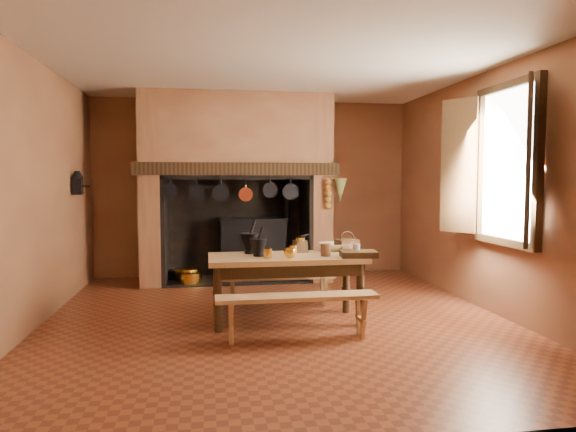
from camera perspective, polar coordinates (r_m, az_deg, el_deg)
The scene contains 28 objects.
floor at distance 5.77m, azimuth -1.26°, elevation -11.36°, with size 5.50×5.50×0.00m, color brown.
ceiling at distance 5.71m, azimuth -1.30°, elevation 16.87°, with size 5.50×5.50×0.00m, color silver.
back_wall at distance 8.30m, azimuth -3.82°, elevation 3.10°, with size 5.00×0.02×2.80m, color #935F3A.
wall_left at distance 5.79m, azimuth -26.64°, elevation 2.31°, with size 0.02×5.50×2.80m, color #935F3A.
wall_right at distance 6.40m, azimuth 21.52°, elevation 2.57°, with size 0.02×5.50×2.80m, color #935F3A.
wall_front at distance 2.87m, azimuth 6.10°, elevation 1.41°, with size 5.00×0.02×2.80m, color #935F3A.
chimney_breast at distance 7.84m, azimuth -5.74°, elevation 6.05°, with size 2.95×0.96×2.80m.
iron_range at distance 8.06m, azimuth -3.90°, elevation -3.45°, with size 1.12×0.55×1.60m.
hearth_pans at distance 7.87m, azimuth -11.11°, elevation -6.57°, with size 0.51×0.62×0.20m.
hanging_pans at distance 7.34m, azimuth -5.81°, elevation 2.66°, with size 1.92×0.29×0.27m.
onion_string at distance 7.51m, azimuth 4.47°, elevation 2.47°, with size 0.12×0.10×0.46m, color #9F621D, non-canonical shape.
herb_bunch at distance 7.55m, azimuth 5.80°, elevation 2.85°, with size 0.20×0.20×0.35m, color brown.
window at distance 5.98m, azimuth 22.29°, elevation 5.35°, with size 0.39×1.75×1.76m.
wall_coffee_mill at distance 7.26m, azimuth -22.35°, elevation 3.61°, with size 0.23×0.16×0.31m.
work_table at distance 5.54m, azimuth -0.15°, elevation -5.57°, with size 1.66×0.74×0.72m.
bench_front at distance 4.97m, azimuth 1.02°, elevation -9.99°, with size 1.55×0.27×0.44m.
bench_back at distance 6.22m, azimuth -1.05°, elevation -7.51°, with size 1.37×0.24×0.38m.
mortar_large at distance 5.67m, azimuth -4.21°, elevation -2.91°, with size 0.22×0.22×0.38m.
mortar_small at distance 5.46m, azimuth -3.31°, elevation -3.39°, with size 0.19×0.19×0.32m.
coffee_grinder at distance 5.75m, azimuth 1.37°, elevation -3.28°, with size 0.19×0.16×0.21m.
brass_mug_a at distance 5.34m, azimuth -2.27°, elevation -4.16°, with size 0.09×0.09×0.10m, color gold.
brass_mug_b at distance 5.65m, azimuth 0.58°, elevation -3.72°, with size 0.09×0.09×0.10m, color gold.
mixing_bowl at distance 5.92m, azimuth 5.24°, elevation -3.43°, with size 0.36×0.36×0.09m, color beige.
stoneware_crock at distance 5.48m, azimuth 4.21°, elevation -3.76°, with size 0.11×0.11×0.13m, color brown.
glass_jar at distance 5.53m, azimuth 7.64°, elevation -3.76°, with size 0.07×0.07×0.13m, color beige.
wicker_basket at distance 5.89m, azimuth 6.56°, elevation -3.17°, with size 0.28×0.23×0.23m.
wooden_tray at distance 5.47m, azimuth 7.83°, elevation -4.19°, with size 0.37×0.27×0.06m, color #322010.
brass_cup at distance 5.34m, azimuth 0.22°, elevation -4.15°, with size 0.13×0.13×0.10m, color gold.
Camera 1 is at (-0.74, -5.51, 1.53)m, focal length 32.00 mm.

